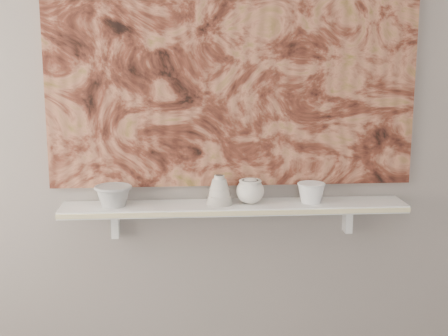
{
  "coord_description": "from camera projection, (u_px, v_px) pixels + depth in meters",
  "views": [
    {
      "loc": [
        -0.22,
        -0.94,
        1.58
      ],
      "look_at": [
        -0.04,
        1.49,
        1.08
      ],
      "focal_mm": 50.0,
      "sensor_mm": 36.0,
      "label": 1
    }
  ],
  "objects": [
    {
      "name": "cup_cream",
      "position": [
        250.0,
        191.0,
        2.53
      ],
      "size": [
        0.12,
        0.12,
        0.1
      ],
      "primitive_type": null,
      "rotation": [
        0.0,
        0.0,
        0.07
      ],
      "color": "silver",
      "rests_on": "shelf"
    },
    {
      "name": "bracket_right",
      "position": [
        348.0,
        218.0,
        2.65
      ],
      "size": [
        0.03,
        0.06,
        0.12
      ],
      "primitive_type": "cube",
      "color": "white",
      "rests_on": "wall_back"
    },
    {
      "name": "shelf_stripe",
      "position": [
        237.0,
        213.0,
        2.45
      ],
      "size": [
        1.4,
        0.01,
        0.02
      ],
      "primitive_type": "cube",
      "color": "beige",
      "rests_on": "shelf"
    },
    {
      "name": "house_motif",
      "position": [
        342.0,
        127.0,
        2.57
      ],
      "size": [
        0.09,
        0.0,
        0.08
      ],
      "primitive_type": "cube",
      "color": "black",
      "rests_on": "painting"
    },
    {
      "name": "painting",
      "position": [
        233.0,
        51.0,
        2.49
      ],
      "size": [
        1.5,
        0.02,
        1.1
      ],
      "primitive_type": "cube",
      "color": "maroon",
      "rests_on": "wall_back"
    },
    {
      "name": "bowl_grey",
      "position": [
        113.0,
        195.0,
        2.49
      ],
      "size": [
        0.16,
        0.16,
        0.09
      ],
      "primitive_type": null,
      "rotation": [
        0.0,
        0.0,
        0.05
      ],
      "color": "gray",
      "rests_on": "shelf"
    },
    {
      "name": "wall_back",
      "position": [
        233.0,
        98.0,
        2.54
      ],
      "size": [
        3.6,
        0.0,
        3.6
      ],
      "primitive_type": "plane",
      "rotation": [
        1.57,
        0.0,
        0.0
      ],
      "color": "gray",
      "rests_on": "floor"
    },
    {
      "name": "bell_vessel",
      "position": [
        219.0,
        190.0,
        2.52
      ],
      "size": [
        0.14,
        0.14,
        0.12
      ],
      "primitive_type": null,
      "rotation": [
        0.0,
        0.0,
        -0.3
      ],
      "color": "beige",
      "rests_on": "shelf"
    },
    {
      "name": "bowl_white",
      "position": [
        311.0,
        192.0,
        2.55
      ],
      "size": [
        0.14,
        0.14,
        0.08
      ],
      "primitive_type": null,
      "rotation": [
        0.0,
        0.0,
        0.3
      ],
      "color": "silver",
      "rests_on": "shelf"
    },
    {
      "name": "shelf",
      "position": [
        234.0,
        207.0,
        2.54
      ],
      "size": [
        1.4,
        0.18,
        0.03
      ],
      "primitive_type": "cube",
      "color": "white",
      "rests_on": "wall_back"
    },
    {
      "name": "bracket_left",
      "position": [
        115.0,
        223.0,
        2.58
      ],
      "size": [
        0.03,
        0.06,
        0.12
      ],
      "primitive_type": "cube",
      "color": "white",
      "rests_on": "wall_back"
    }
  ]
}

